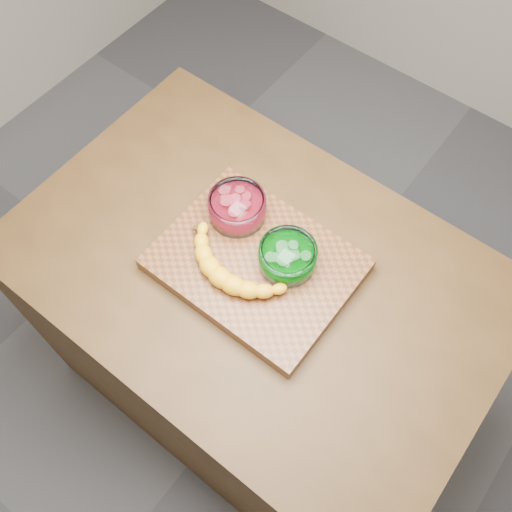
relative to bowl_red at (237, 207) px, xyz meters
The scene contains 6 objects.
ground 0.98m from the bowl_red, 32.70° to the right, with size 3.50×3.50×0.00m, color #515155.
counter 0.54m from the bowl_red, 32.70° to the right, with size 1.20×0.80×0.90m, color #482F15.
cutting_board 0.15m from the bowl_red, 32.70° to the right, with size 0.45×0.35×0.04m, color brown.
bowl_red is the anchor object (origin of this frame).
bowl_green 0.18m from the bowl_red, 11.24° to the right, with size 0.13×0.13×0.06m.
banana 0.16m from the bowl_red, 55.91° to the right, with size 0.31×0.14×0.04m, color yellow, non-canonical shape.
Camera 1 is at (0.39, -0.51, 2.12)m, focal length 40.00 mm.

